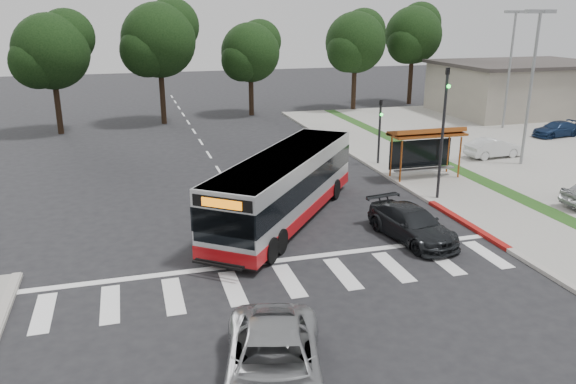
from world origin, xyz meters
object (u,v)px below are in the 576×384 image
object	(u,v)px
pedestrian	(263,232)
dark_sedan	(412,224)
transit_bus	(285,188)
silver_suv_south	(274,365)

from	to	relation	value
pedestrian	dark_sedan	bearing A→B (deg)	-146.43
transit_bus	pedestrian	world-z (taller)	transit_bus
transit_bus	silver_suv_south	size ratio (longest dim) A/B	2.21
pedestrian	silver_suv_south	world-z (taller)	pedestrian
dark_sedan	silver_suv_south	size ratio (longest dim) A/B	0.88
transit_bus	silver_suv_south	distance (m)	12.03
transit_bus	dark_sedan	world-z (taller)	transit_bus
transit_bus	pedestrian	size ratio (longest dim) A/B	6.52
transit_bus	pedestrian	xyz separation A→B (m)	(-1.84, -3.34, -0.61)
transit_bus	silver_suv_south	world-z (taller)	transit_bus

